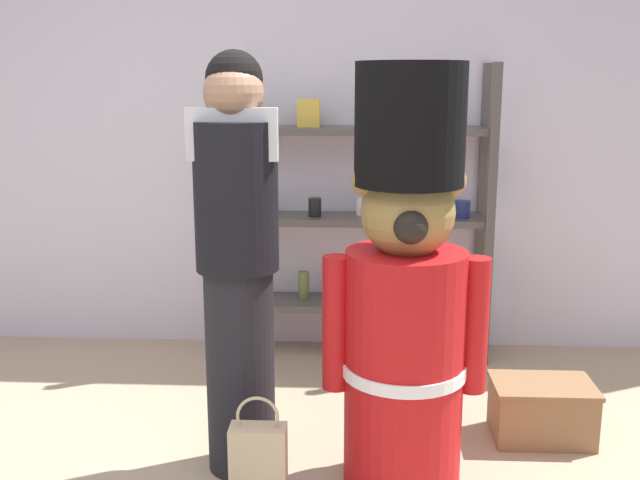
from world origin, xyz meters
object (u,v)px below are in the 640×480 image
person_shopper (238,257)px  shopping_bag (259,468)px  teddy_bear_guard (406,299)px  display_crate (542,410)px  merchandise_shelf (364,214)px

person_shopper → shopping_bag: bearing=-71.3°
person_shopper → shopping_bag: 0.81m
teddy_bear_guard → display_crate: teddy_bear_guard is taller
display_crate → shopping_bag: bearing=-151.8°
merchandise_shelf → teddy_bear_guard: (0.14, -1.46, -0.06)m
merchandise_shelf → teddy_bear_guard: bearing=-84.4°
merchandise_shelf → person_shopper: person_shopper is taller
shopping_bag → teddy_bear_guard: bearing=22.6°
shopping_bag → display_crate: bearing=28.2°
person_shopper → display_crate: size_ratio=3.79×
person_shopper → shopping_bag: size_ratio=3.65×
display_crate → teddy_bear_guard: bearing=-147.5°
merchandise_shelf → shopping_bag: (-0.41, -1.69, -0.66)m
person_shopper → merchandise_shelf: bearing=68.8°
shopping_bag → person_shopper: bearing=108.7°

